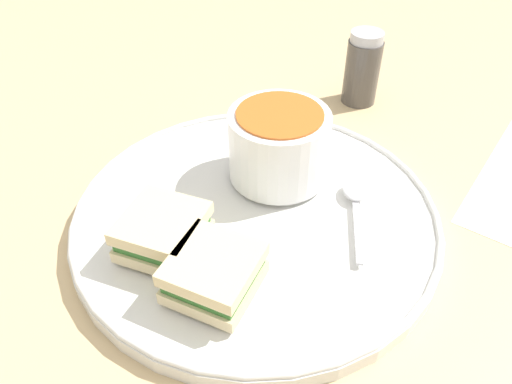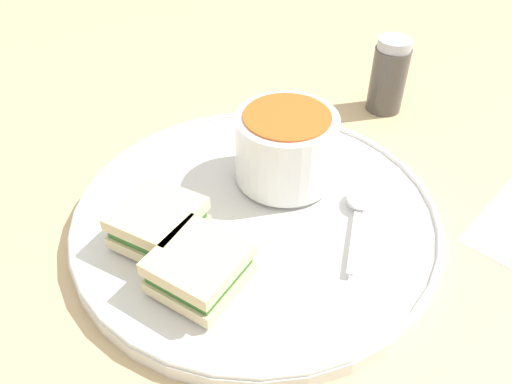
# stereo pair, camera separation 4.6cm
# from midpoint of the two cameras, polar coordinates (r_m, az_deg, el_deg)

# --- Properties ---
(ground_plane) EXTENTS (2.40, 2.40, 0.00)m
(ground_plane) POSITION_cam_midpoint_polar(r_m,az_deg,el_deg) (0.48, -2.71, -3.67)
(ground_plane) COLOR #D1B27F
(plate) EXTENTS (0.35, 0.35, 0.02)m
(plate) POSITION_cam_midpoint_polar(r_m,az_deg,el_deg) (0.48, -2.74, -2.79)
(plate) COLOR white
(plate) RESTS_ON ground_plane
(soup_bowl) EXTENTS (0.10, 0.10, 0.07)m
(soup_bowl) POSITION_cam_midpoint_polar(r_m,az_deg,el_deg) (0.49, -0.06, 5.34)
(soup_bowl) COLOR white
(soup_bowl) RESTS_ON plate
(spoon) EXTENTS (0.10, 0.08, 0.01)m
(spoon) POSITION_cam_midpoint_polar(r_m,az_deg,el_deg) (0.48, 8.67, -0.53)
(spoon) COLOR silver
(spoon) RESTS_ON plate
(sandwich_half_near) EXTENTS (0.09, 0.09, 0.03)m
(sandwich_half_near) POSITION_cam_midpoint_polar(r_m,az_deg,el_deg) (0.44, -13.77, -4.22)
(sandwich_half_near) COLOR beige
(sandwich_half_near) RESTS_ON plate
(sandwich_half_far) EXTENTS (0.09, 0.09, 0.03)m
(sandwich_half_far) POSITION_cam_midpoint_polar(r_m,az_deg,el_deg) (0.40, -8.13, -9.30)
(sandwich_half_far) COLOR beige
(sandwich_half_far) RESTS_ON plate
(salt_shaker) EXTENTS (0.04, 0.04, 0.09)m
(salt_shaker) POSITION_cam_midpoint_polar(r_m,az_deg,el_deg) (0.65, 10.07, 13.66)
(salt_shaker) COLOR #4C4742
(salt_shaker) RESTS_ON ground_plane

